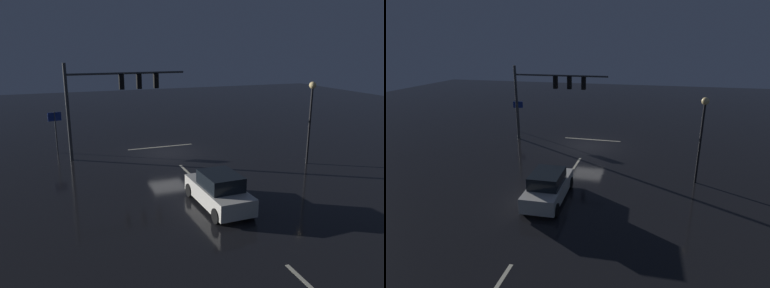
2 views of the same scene
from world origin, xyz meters
TOP-DOWN VIEW (x-y plane):
  - ground_plane at (0.00, 0.00)m, footprint 80.00×80.00m
  - traffic_signal_assembly at (3.55, -0.67)m, footprint 8.03×0.47m
  - lane_dash_far at (0.00, 4.00)m, footprint 0.16×2.20m
  - lane_dash_mid at (0.00, 10.00)m, footprint 0.16×2.20m
  - lane_dash_near at (0.00, 16.00)m, footprint 0.16×2.20m
  - stop_bar at (0.00, -1.86)m, footprint 5.00×0.16m
  - car_approaching at (0.25, 9.56)m, footprint 2.01×4.41m
  - street_lamp_left_kerb at (-7.87, 5.36)m, footprint 0.44×0.44m
  - route_sign at (7.36, -2.81)m, footprint 0.89×0.24m

SIDE VIEW (x-z plane):
  - ground_plane at x=0.00m, z-range 0.00..0.00m
  - lane_dash_far at x=0.00m, z-range 0.00..0.01m
  - lane_dash_mid at x=0.00m, z-range 0.00..0.01m
  - lane_dash_near at x=0.00m, z-range 0.00..0.01m
  - stop_bar at x=0.00m, z-range 0.00..0.01m
  - car_approaching at x=0.25m, z-range -0.05..1.65m
  - route_sign at x=7.36m, z-range 0.65..3.64m
  - street_lamp_left_kerb at x=-7.87m, z-range 1.04..6.34m
  - traffic_signal_assembly at x=3.55m, z-range 1.33..7.73m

